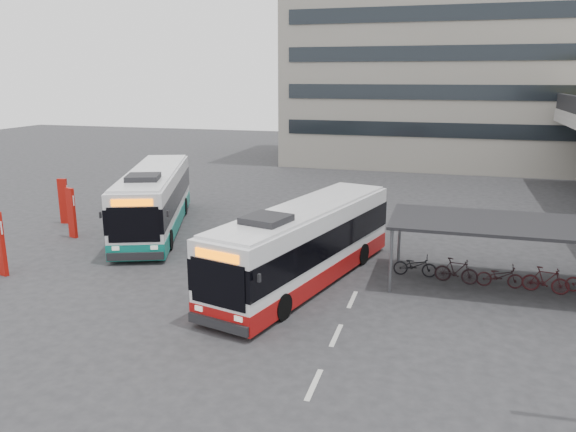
# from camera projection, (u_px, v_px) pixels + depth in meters

# --- Properties ---
(ground) EXTENTS (120.00, 120.00, 0.00)m
(ground) POSITION_uv_depth(u_px,v_px,m) (286.00, 293.00, 20.99)
(ground) COLOR #28282B
(ground) RESTS_ON ground
(bike_shelter) EXTENTS (10.00, 4.00, 2.54)m
(bike_shelter) POSITION_uv_depth(u_px,v_px,m) (523.00, 251.00, 21.18)
(bike_shelter) COLOR #595B60
(bike_shelter) RESTS_ON ground
(office_block) EXTENTS (30.00, 15.00, 25.00)m
(office_block) POSITION_uv_depth(u_px,v_px,m) (463.00, 22.00, 49.92)
(office_block) COLOR gray
(office_block) RESTS_ON ground
(road_markings) EXTENTS (0.15, 7.60, 0.01)m
(road_markings) POSITION_uv_depth(u_px,v_px,m) (336.00, 335.00, 17.53)
(road_markings) COLOR beige
(road_markings) RESTS_ON ground
(bus_main) EXTENTS (5.13, 11.25, 3.26)m
(bus_main) POSITION_uv_depth(u_px,v_px,m) (305.00, 245.00, 21.76)
(bus_main) COLOR white
(bus_main) RESTS_ON ground
(bus_teal) EXTENTS (6.38, 11.72, 3.42)m
(bus_teal) POSITION_uv_depth(u_px,v_px,m) (155.00, 200.00, 29.25)
(bus_teal) COLOR white
(bus_teal) RESTS_ON ground
(pedestrian) EXTENTS (0.68, 0.76, 1.76)m
(pedestrian) POSITION_uv_depth(u_px,v_px,m) (258.00, 282.00, 19.61)
(pedestrian) COLOR black
(pedestrian) RESTS_ON ground
(sign_totem_south) EXTENTS (0.56, 0.33, 2.67)m
(sign_totem_south) POSITION_uv_depth(u_px,v_px,m) (0.00, 243.00, 22.51)
(sign_totem_south) COLOR #A4110A
(sign_totem_south) RESTS_ON ground
(sign_totem_mid) EXTENTS (0.53, 0.32, 2.52)m
(sign_totem_mid) POSITION_uv_depth(u_px,v_px,m) (71.00, 212.00, 27.85)
(sign_totem_mid) COLOR #A4110A
(sign_totem_mid) RESTS_ON ground
(sign_totem_north) EXTENTS (0.53, 0.26, 2.48)m
(sign_totem_north) POSITION_uv_depth(u_px,v_px,m) (64.00, 200.00, 30.55)
(sign_totem_north) COLOR #A4110A
(sign_totem_north) RESTS_ON ground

